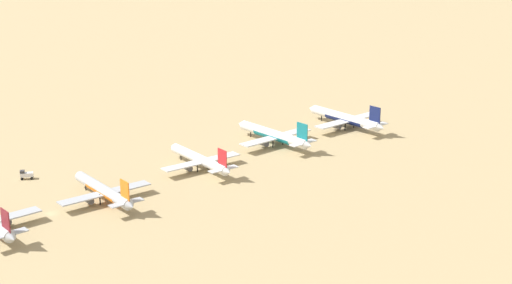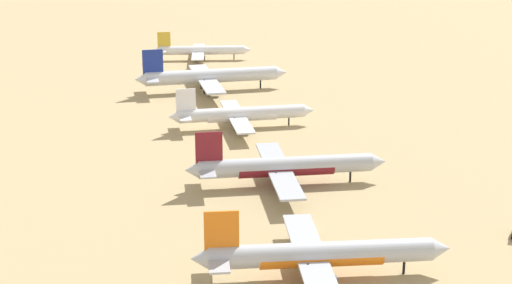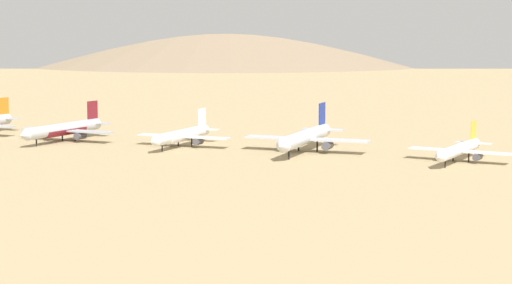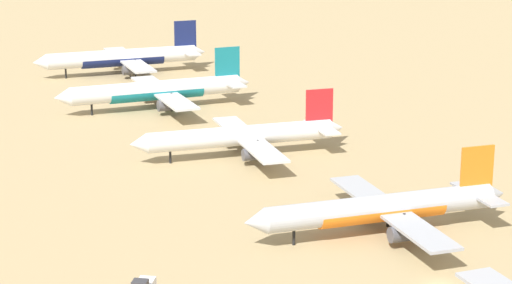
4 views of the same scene
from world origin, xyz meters
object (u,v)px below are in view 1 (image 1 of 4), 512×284
(parked_jet_0, at_px, (346,118))
(parked_jet_2, at_px, (200,159))
(parked_jet_1, at_px, (274,135))
(parked_jet_3, at_px, (104,191))
(service_truck, at_px, (26,174))

(parked_jet_0, distance_m, parked_jet_2, 95.06)
(parked_jet_1, height_order, parked_jet_2, parked_jet_1)
(parked_jet_1, relative_size, parked_jet_2, 1.10)
(parked_jet_3, bearing_deg, parked_jet_1, -77.59)
(parked_jet_0, relative_size, parked_jet_2, 1.12)
(parked_jet_3, bearing_deg, service_truck, 21.23)
(parked_jet_2, xyz_separation_m, parked_jet_3, (-11.03, 49.81, -0.03))
(parked_jet_3, relative_size, service_truck, 8.22)
(parked_jet_0, bearing_deg, service_truck, 83.55)
(parked_jet_1, distance_m, parked_jet_2, 48.23)
(parked_jet_0, height_order, parked_jet_3, parked_jet_0)
(parked_jet_1, height_order, service_truck, parked_jet_1)
(parked_jet_0, xyz_separation_m, parked_jet_2, (-12.79, 94.19, -0.48))
(parked_jet_1, xyz_separation_m, service_truck, (20.61, 113.22, -2.81))
(parked_jet_1, distance_m, service_truck, 115.11)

